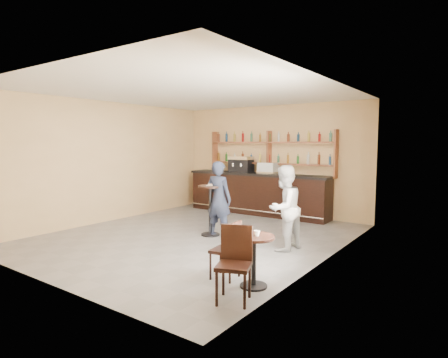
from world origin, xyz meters
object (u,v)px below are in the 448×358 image
Objects in this scene: cafe_table at (254,261)px; chair_south at (234,265)px; patron_second at (284,208)px; pastry_case at (268,168)px; pedestal_table at (210,210)px; bar_counter at (257,193)px; espresso_machine at (241,164)px; man_main at (219,199)px; chair_west at (225,250)px.

cafe_table is 0.76× the size of chair_south.
cafe_table is 0.46× the size of patron_second.
pastry_case reaches higher than cafe_table.
bar_counter is at bearing 99.21° from pedestal_table.
pedestal_table is 3.18m from cafe_table.
espresso_machine is at bearing 176.11° from pastry_case.
cafe_table is (2.50, -4.97, -0.99)m from pastry_case.
espresso_machine reaches higher than pedestal_table.
cafe_table is (3.44, -4.97, -1.07)m from espresso_machine.
man_main is 1.70× the size of chair_south.
man_main is 1.69m from patron_second.
pedestal_table reaches higher than chair_south.
chair_west is at bearing -64.78° from bar_counter.
espresso_machine is 4.24m from patron_second.
pedestal_table is 3.63m from chair_south.
man_main is at bearing 136.00° from cafe_table.
chair_south is (0.05, -0.60, 0.12)m from cafe_table.
chair_west is (1.64, -2.06, -0.40)m from man_main.
pedestal_table is (1.04, -2.89, -0.88)m from espresso_machine.
bar_counter is 2.93m from pedestal_table.
pedestal_table is 0.68× the size of patron_second.
patron_second reaches higher than bar_counter.
bar_counter reaches higher than pedestal_table.
chair_west is at bearing 174.81° from cafe_table.
chair_south is at bearing -85.24° from cafe_table.
patron_second is (0.05, 1.93, 0.39)m from chair_west.
chair_south is (2.45, -2.68, -0.07)m from pedestal_table.
chair_west is at bearing -63.78° from espresso_machine.
chair_south is at bearing 34.52° from chair_west.
espresso_machine is at bearing 109.84° from pedestal_table.
espresso_machine is 0.67× the size of chair_south.
pastry_case is 2.92m from man_main.
man_main is 2.22× the size of cafe_table.
chair_west is at bearing -72.27° from pastry_case.
pastry_case is 0.70× the size of cafe_table.
pedestal_table is at bearing -80.79° from bar_counter.
espresso_machine is 3.17m from man_main.
bar_counter reaches higher than chair_south.
pastry_case is at bearing 92.64° from chair_south.
cafe_table is 0.61m from chair_south.
patron_second reaches higher than chair_south.
man_main is at bearing 9.24° from pedestal_table.
espresso_machine is 0.59× the size of pedestal_table.
chair_west is 1.97m from patron_second.
patron_second is (2.36, -2.99, 0.23)m from bar_counter.
pedestal_table is at bearing 4.96° from man_main.
pedestal_table is 0.35m from man_main.
pastry_case is at bearing -166.57° from chair_west.
chair_west is 0.89m from chair_south.
pedestal_table is (0.10, -2.89, -0.80)m from pastry_case.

